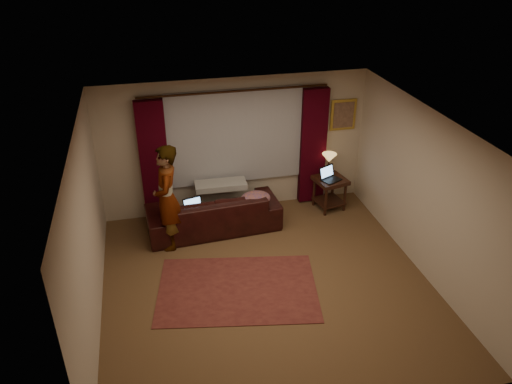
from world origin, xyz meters
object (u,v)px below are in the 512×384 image
(sofa, at_px, (213,206))
(person, at_px, (167,198))
(laptop_sofa, at_px, (195,207))
(tiffany_lamp, at_px, (329,164))
(end_table, at_px, (329,193))
(laptop_table, at_px, (332,174))

(sofa, relative_size, person, 1.27)
(sofa, relative_size, laptop_sofa, 6.39)
(sofa, distance_m, tiffany_lamp, 2.39)
(sofa, relative_size, end_table, 3.69)
(laptop_table, bearing_deg, laptop_sofa, 162.47)
(sofa, distance_m, person, 0.99)
(sofa, distance_m, laptop_table, 2.33)
(laptop_sofa, height_order, tiffany_lamp, tiffany_lamp)
(sofa, bearing_deg, person, 20.59)
(end_table, relative_size, laptop_table, 1.69)
(laptop_table, height_order, person, person)
(end_table, bearing_deg, sofa, -174.48)
(sofa, xyz_separation_m, end_table, (2.32, 0.22, -0.16))
(sofa, relative_size, tiffany_lamp, 5.30)
(end_table, bearing_deg, person, -169.38)
(sofa, height_order, laptop_table, sofa)
(laptop_sofa, xyz_separation_m, tiffany_lamp, (2.67, 0.59, 0.27))
(laptop_sofa, relative_size, end_table, 0.58)
(sofa, xyz_separation_m, laptop_sofa, (-0.34, -0.20, 0.12))
(sofa, distance_m, end_table, 2.34)
(tiffany_lamp, bearing_deg, end_table, -91.51)
(laptop_sofa, distance_m, end_table, 2.71)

